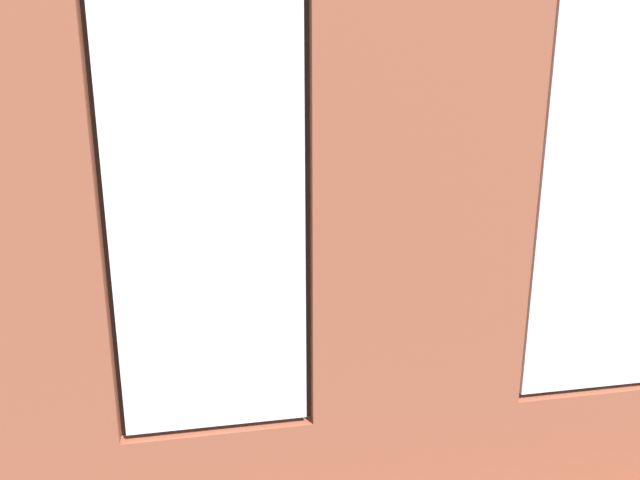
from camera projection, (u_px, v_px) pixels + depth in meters
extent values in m
cube|color=#99663D|center=(319.00, 334.00, 5.83)|extent=(6.65, 6.27, 0.10)
cube|color=#9E5138|center=(422.00, 220.00, 2.76)|extent=(1.11, 0.16, 3.47)
cube|color=#9E5138|center=(579.00, 445.00, 3.29)|extent=(0.93, 0.16, 0.73)
cube|color=white|center=(617.00, 191.00, 2.88)|extent=(0.87, 0.03, 2.19)
cube|color=#38281E|center=(610.00, 189.00, 2.94)|extent=(0.93, 0.04, 2.25)
cube|color=white|center=(208.00, 205.00, 2.51)|extent=(0.87, 0.03, 2.19)
cube|color=#38281E|center=(208.00, 202.00, 2.57)|extent=(0.93, 0.04, 2.25)
cube|color=tan|center=(408.00, 401.00, 3.12)|extent=(3.16, 0.24, 0.06)
cube|color=black|center=(420.00, 116.00, 2.73)|extent=(0.54, 0.03, 0.67)
cube|color=teal|center=(419.00, 116.00, 2.74)|extent=(0.48, 0.01, 0.61)
cube|color=black|center=(374.00, 421.00, 3.81)|extent=(1.95, 0.85, 0.42)
cube|color=black|center=(391.00, 391.00, 3.40)|extent=(1.95, 0.24, 0.38)
cube|color=black|center=(497.00, 367.00, 3.89)|extent=(0.22, 0.85, 0.24)
cube|color=black|center=(243.00, 391.00, 3.58)|extent=(0.22, 0.85, 0.24)
cube|color=black|center=(427.00, 376.00, 3.85)|extent=(0.69, 0.65, 0.12)
cube|color=black|center=(318.00, 386.00, 3.71)|extent=(0.69, 0.65, 0.12)
cube|color=black|center=(517.00, 290.00, 6.34)|extent=(0.97, 2.07, 0.42)
cube|color=black|center=(548.00, 255.00, 6.28)|extent=(0.36, 2.04, 0.38)
cube|color=black|center=(486.00, 243.00, 7.13)|extent=(0.86, 0.27, 0.24)
cube|color=black|center=(563.00, 291.00, 5.39)|extent=(0.86, 0.27, 0.24)
cube|color=black|center=(500.00, 257.00, 6.64)|extent=(0.69, 0.77, 0.12)
cube|color=black|center=(533.00, 279.00, 5.88)|extent=(0.69, 0.77, 0.12)
cube|color=olive|center=(302.00, 301.00, 5.42)|extent=(1.50, 0.82, 0.04)
cube|color=olive|center=(363.00, 305.00, 5.93)|extent=(0.07, 0.07, 0.40)
cube|color=olive|center=(229.00, 314.00, 5.68)|extent=(0.07, 0.07, 0.40)
cube|color=olive|center=(382.00, 332.00, 5.27)|extent=(0.07, 0.07, 0.40)
cube|color=olive|center=(232.00, 343.00, 5.02)|extent=(0.07, 0.07, 0.40)
cylinder|color=#33567F|center=(282.00, 293.00, 5.47)|extent=(0.07, 0.07, 0.08)
cube|color=#59595B|center=(302.00, 298.00, 5.41)|extent=(0.18, 0.09, 0.02)
cube|color=black|center=(341.00, 291.00, 5.62)|extent=(0.15, 0.16, 0.02)
cube|color=#B2B2B7|center=(316.00, 302.00, 5.32)|extent=(0.06, 0.17, 0.02)
cube|color=black|center=(33.00, 330.00, 5.20)|extent=(0.96, 0.42, 0.48)
cube|color=black|center=(29.00, 302.00, 5.14)|extent=(0.44, 0.20, 0.05)
cube|color=black|center=(29.00, 297.00, 5.12)|extent=(0.06, 0.04, 0.06)
cube|color=black|center=(24.00, 261.00, 5.04)|extent=(1.01, 0.04, 0.60)
cube|color=black|center=(25.00, 261.00, 5.06)|extent=(0.96, 0.01, 0.55)
cylinder|color=olive|center=(262.00, 265.00, 7.52)|extent=(0.45, 0.45, 0.28)
ellipsoid|color=silver|center=(261.00, 242.00, 7.44)|extent=(1.00, 1.00, 0.40)
ellipsoid|color=navy|center=(255.00, 235.00, 7.40)|extent=(0.44, 0.44, 0.18)
cylinder|color=beige|center=(459.00, 247.00, 8.25)|extent=(0.32, 0.32, 0.35)
cylinder|color=brown|center=(461.00, 217.00, 8.14)|extent=(0.06, 0.06, 0.57)
cone|color=#337F38|center=(449.00, 184.00, 7.99)|extent=(0.51, 0.16, 0.49)
cone|color=#337F38|center=(458.00, 185.00, 7.85)|extent=(0.45, 0.46, 0.49)
cone|color=#337F38|center=(471.00, 183.00, 7.86)|extent=(0.23, 0.47, 0.54)
cone|color=#337F38|center=(479.00, 184.00, 7.98)|extent=(0.53, 0.31, 0.48)
cone|color=#337F38|center=(472.00, 181.00, 8.14)|extent=(0.50, 0.35, 0.50)
cone|color=#337F38|center=(458.00, 182.00, 8.24)|extent=(0.16, 0.53, 0.47)
cone|color=#337F38|center=(454.00, 180.00, 8.13)|extent=(0.34, 0.45, 0.54)
cylinder|color=brown|center=(380.00, 291.00, 6.68)|extent=(0.18, 0.18, 0.19)
cylinder|color=brown|center=(380.00, 280.00, 6.65)|extent=(0.03, 0.03, 0.06)
ellipsoid|color=#3D8E42|center=(380.00, 268.00, 6.61)|extent=(0.40, 0.40, 0.25)
cylinder|color=brown|center=(565.00, 410.00, 4.08)|extent=(0.27, 0.27, 0.27)
cylinder|color=brown|center=(571.00, 362.00, 3.99)|extent=(0.05, 0.05, 0.49)
cone|color=#1E5B28|center=(555.00, 297.00, 3.87)|extent=(0.49, 0.25, 0.58)
cone|color=#1E5B28|center=(593.00, 306.00, 3.71)|extent=(0.21, 0.49, 0.57)
cone|color=#1E5B28|center=(605.00, 300.00, 3.92)|extent=(0.54, 0.19, 0.53)
cone|color=#1E5B28|center=(567.00, 290.00, 4.06)|extent=(0.27, 0.54, 0.55)
cylinder|color=#9E5638|center=(436.00, 264.00, 7.69)|extent=(0.23, 0.23, 0.22)
cylinder|color=brown|center=(437.00, 249.00, 7.64)|extent=(0.03, 0.03, 0.18)
ellipsoid|color=#286B2D|center=(438.00, 226.00, 7.56)|extent=(0.53, 0.53, 0.46)
cylinder|color=#47423D|center=(75.00, 381.00, 4.44)|extent=(0.33, 0.33, 0.32)
cylinder|color=brown|center=(69.00, 333.00, 4.33)|extent=(0.06, 0.06, 0.49)
cone|color=#337F38|center=(39.00, 275.00, 4.18)|extent=(0.43, 0.18, 0.54)
cone|color=#337F38|center=(53.00, 279.00, 4.07)|extent=(0.21, 0.44, 0.54)
cone|color=#337F38|center=(88.00, 273.00, 4.27)|extent=(0.47, 0.19, 0.51)
cone|color=#337F38|center=(64.00, 273.00, 4.43)|extent=(0.24, 0.54, 0.44)
cylinder|color=#9E5638|center=(108.00, 268.00, 7.34)|extent=(0.33, 0.33, 0.31)
cylinder|color=brown|center=(107.00, 252.00, 7.29)|extent=(0.05, 0.05, 0.13)
ellipsoid|color=#1E5B28|center=(105.00, 233.00, 7.23)|extent=(0.55, 0.55, 0.36)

